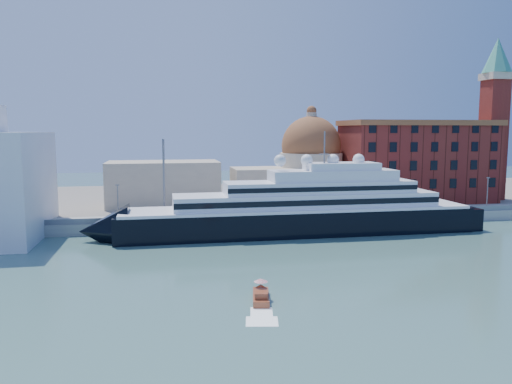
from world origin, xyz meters
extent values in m
plane|color=#38605B|center=(0.00, 0.00, 0.00)|extent=(400.00, 400.00, 0.00)
cube|color=gray|center=(0.00, 34.00, 1.25)|extent=(180.00, 10.00, 2.50)
cube|color=slate|center=(0.00, 75.00, 1.00)|extent=(260.00, 72.00, 2.00)
cube|color=slate|center=(0.00, 29.50, 3.10)|extent=(180.00, 0.10, 1.20)
cube|color=black|center=(8.27, 23.00, 2.17)|extent=(76.97, 11.84, 6.41)
cone|color=black|center=(-32.19, 23.00, 2.17)|extent=(9.87, 11.84, 11.84)
cube|color=black|center=(46.75, 23.00, 1.97)|extent=(5.92, 10.85, 5.92)
cube|color=white|center=(8.27, 23.00, 5.62)|extent=(74.99, 12.04, 0.59)
cube|color=white|center=(10.24, 23.00, 7.40)|extent=(57.23, 9.87, 2.96)
cube|color=black|center=(10.24, 18.07, 7.40)|extent=(57.23, 0.15, 1.18)
cube|color=white|center=(13.20, 23.00, 10.16)|extent=(41.44, 8.88, 2.57)
cube|color=white|center=(16.16, 23.00, 12.63)|extent=(27.63, 7.89, 2.37)
cube|color=white|center=(18.14, 23.00, 14.60)|extent=(15.79, 6.91, 1.58)
cylinder|color=slate|center=(14.19, 23.00, 18.75)|extent=(0.30, 0.30, 6.91)
sphere|color=white|center=(4.32, 23.00, 15.99)|extent=(2.57, 2.57, 2.57)
sphere|color=white|center=(10.24, 23.00, 15.99)|extent=(2.57, 2.57, 2.57)
sphere|color=white|center=(16.16, 23.00, 15.99)|extent=(2.57, 2.57, 2.57)
sphere|color=white|center=(22.08, 23.00, 15.99)|extent=(2.57, 2.57, 2.57)
cube|color=white|center=(-51.57, 22.96, 1.86)|extent=(4.44, 3.43, 1.18)
cube|color=brown|center=(-8.09, -17.98, 0.37)|extent=(3.20, 6.56, 1.05)
cube|color=brown|center=(-8.28, -19.01, 1.26)|extent=(2.12, 2.88, 0.84)
cylinder|color=slate|center=(-7.99, -17.46, 1.68)|extent=(0.06, 0.06, 1.68)
cone|color=red|center=(-7.99, -17.46, 2.62)|extent=(1.88, 1.88, 0.42)
cube|color=maroon|center=(52.00, 52.00, 13.00)|extent=(42.00, 18.00, 22.00)
cube|color=brown|center=(52.00, 52.00, 24.50)|extent=(43.00, 19.00, 1.50)
cube|color=maroon|center=(76.00, 52.00, 19.50)|extent=(6.00, 6.00, 35.00)
cube|color=beige|center=(76.00, 52.00, 38.00)|extent=(7.00, 7.00, 2.00)
cone|color=teal|center=(76.00, 52.00, 44.00)|extent=(8.40, 8.40, 10.00)
cylinder|color=beige|center=(22.00, 58.00, 9.00)|extent=(18.00, 18.00, 14.00)
sphere|color=brown|center=(22.00, 58.00, 18.00)|extent=(17.00, 17.00, 17.00)
cylinder|color=beige|center=(22.00, 58.00, 26.00)|extent=(3.00, 3.00, 3.00)
cube|color=beige|center=(8.00, 56.00, 7.00)|extent=(18.00, 14.00, 10.00)
cube|color=beige|center=(-20.00, 58.00, 8.00)|extent=(30.00, 16.00, 12.00)
cylinder|color=slate|center=(-30.00, 31.00, 6.50)|extent=(0.24, 0.24, 8.00)
cube|color=slate|center=(-30.00, 31.00, 10.60)|extent=(0.80, 0.30, 0.25)
cylinder|color=slate|center=(0.00, 31.00, 6.50)|extent=(0.24, 0.24, 8.00)
cube|color=slate|center=(0.00, 31.00, 10.60)|extent=(0.80, 0.30, 0.25)
cylinder|color=slate|center=(30.00, 31.00, 6.50)|extent=(0.24, 0.24, 8.00)
cube|color=slate|center=(30.00, 31.00, 10.60)|extent=(0.80, 0.30, 0.25)
cylinder|color=slate|center=(60.00, 31.00, 6.50)|extent=(0.24, 0.24, 8.00)
cube|color=slate|center=(60.00, 31.00, 10.60)|extent=(0.80, 0.30, 0.25)
cylinder|color=slate|center=(-20.00, 33.00, 11.50)|extent=(0.50, 0.50, 18.00)
camera|label=1|loc=(-20.71, -80.23, 22.22)|focal=35.00mm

